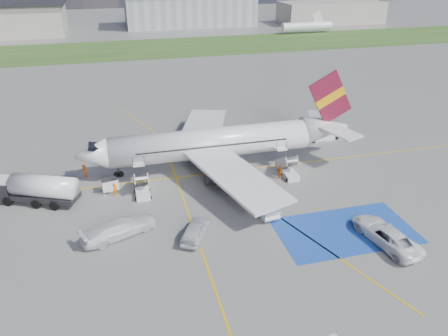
# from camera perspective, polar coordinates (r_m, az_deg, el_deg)

# --- Properties ---
(ground) EXTENTS (400.00, 400.00, 0.00)m
(ground) POSITION_cam_1_polar(r_m,az_deg,el_deg) (46.46, 2.21, -7.23)
(ground) COLOR #60605E
(ground) RESTS_ON ground
(grass_strip) EXTENTS (400.00, 30.00, 0.01)m
(grass_strip) POSITION_cam_1_polar(r_m,az_deg,el_deg) (134.89, -9.80, 15.13)
(grass_strip) COLOR #2D4C1E
(grass_strip) RESTS_ON ground
(taxiway_line_main) EXTENTS (120.00, 0.20, 0.01)m
(taxiway_line_main) POSITION_cam_1_polar(r_m,az_deg,el_deg) (56.46, -1.26, -0.66)
(taxiway_line_main) COLOR gold
(taxiway_line_main) RESTS_ON ground
(taxiway_line_cross) EXTENTS (0.20, 60.00, 0.01)m
(taxiway_line_cross) POSITION_cam_1_polar(r_m,az_deg,el_deg) (37.82, -0.85, -16.47)
(taxiway_line_cross) COLOR gold
(taxiway_line_cross) RESTS_ON ground
(taxiway_line_diag) EXTENTS (20.71, 56.45, 0.01)m
(taxiway_line_diag) POSITION_cam_1_polar(r_m,az_deg,el_deg) (56.46, -1.26, -0.66)
(taxiway_line_diag) COLOR gold
(taxiway_line_diag) RESTS_ON ground
(staging_box) EXTENTS (14.00, 8.00, 0.01)m
(staging_box) POSITION_cam_1_polar(r_m,az_deg,el_deg) (46.98, 15.54, -7.88)
(staging_box) COLOR #1A429E
(staging_box) RESTS_ON ground
(terminal_centre) EXTENTS (48.00, 18.00, 12.00)m
(terminal_centre) POSITION_cam_1_polar(r_m,az_deg,el_deg) (175.87, -4.47, 19.99)
(terminal_centre) COLOR gray
(terminal_centre) RESTS_ON ground
(terminal_east) EXTENTS (40.00, 16.00, 8.00)m
(terminal_east) POSITION_cam_1_polar(r_m,az_deg,el_deg) (187.46, 13.76, 19.15)
(terminal_east) COLOR #A0968A
(terminal_east) RESTS_ON ground
(airliner) EXTENTS (36.81, 32.95, 11.92)m
(airliner) POSITION_cam_1_polar(r_m,az_deg,el_deg) (57.10, -0.29, 3.43)
(airliner) COLOR silver
(airliner) RESTS_ON ground
(airstairs_fwd) EXTENTS (1.90, 5.20, 3.60)m
(airstairs_fwd) POSITION_cam_1_polar(r_m,az_deg,el_deg) (52.13, -10.63, -2.85)
(airstairs_fwd) COLOR silver
(airstairs_fwd) RESTS_ON ground
(airstairs_aft) EXTENTS (1.90, 5.20, 3.60)m
(airstairs_aft) POSITION_cam_1_polar(r_m,az_deg,el_deg) (55.96, 8.53, -0.53)
(airstairs_aft) COLOR silver
(airstairs_aft) RESTS_ON ground
(fuel_tanker) EXTENTS (10.24, 6.52, 3.43)m
(fuel_tanker) POSITION_cam_1_polar(r_m,az_deg,el_deg) (53.81, -23.49, -2.78)
(fuel_tanker) COLOR black
(fuel_tanker) RESTS_ON ground
(gpu_cart) EXTENTS (2.09, 1.58, 1.57)m
(gpu_cart) POSITION_cam_1_polar(r_m,az_deg,el_deg) (53.81, -14.69, -2.22)
(gpu_cart) COLOR silver
(gpu_cart) RESTS_ON ground
(belt_loader) EXTENTS (5.87, 2.51, 1.73)m
(belt_loader) POSITION_cam_1_polar(r_m,az_deg,el_deg) (68.32, 12.79, 4.05)
(belt_loader) COLOR silver
(belt_loader) RESTS_ON ground
(car_silver_a) EXTENTS (4.15, 5.37, 1.71)m
(car_silver_a) POSITION_cam_1_polar(r_m,az_deg,el_deg) (43.94, -3.76, -8.12)
(car_silver_a) COLOR silver
(car_silver_a) RESTS_ON ground
(car_silver_b) EXTENTS (2.40, 5.39, 1.72)m
(car_silver_b) POSITION_cam_1_polar(r_m,az_deg,el_deg) (48.10, 5.06, -4.82)
(car_silver_b) COLOR silver
(car_silver_b) RESTS_ON ground
(van_white_a) EXTENTS (3.74, 6.51, 2.31)m
(van_white_a) POSITION_cam_1_polar(r_m,az_deg,el_deg) (45.87, 20.46, -7.88)
(van_white_a) COLOR white
(van_white_a) RESTS_ON ground
(van_white_b) EXTENTS (6.35, 4.44, 2.30)m
(van_white_b) POSITION_cam_1_polar(r_m,az_deg,el_deg) (45.20, -13.54, -7.35)
(van_white_b) COLOR silver
(van_white_b) RESTS_ON ground
(crew_fwd) EXTENTS (0.69, 0.68, 1.60)m
(crew_fwd) POSITION_cam_1_polar(r_m,az_deg,el_deg) (52.53, -14.03, -2.75)
(crew_fwd) COLOR orange
(crew_fwd) RESTS_ON ground
(crew_nose) EXTENTS (0.76, 0.92, 1.74)m
(crew_nose) POSITION_cam_1_polar(r_m,az_deg,el_deg) (57.76, -17.79, -0.40)
(crew_nose) COLOR #FF600D
(crew_nose) RESTS_ON ground
(crew_aft) EXTENTS (0.65, 1.11, 1.78)m
(crew_aft) POSITION_cam_1_polar(r_m,az_deg,el_deg) (55.22, 7.30, -0.52)
(crew_aft) COLOR orange
(crew_aft) RESTS_ON ground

